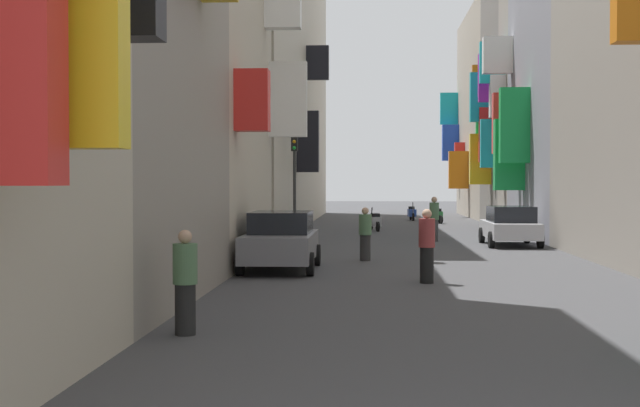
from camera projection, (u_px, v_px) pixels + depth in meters
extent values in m
plane|color=#424244|center=(408.00, 239.00, 34.54)|extent=(140.00, 140.00, 0.00)
cube|color=yellow|center=(49.00, 25.00, 7.28)|extent=(1.33, 0.37, 2.15)
cube|color=#BCB29E|center=(154.00, 55.00, 25.01)|extent=(6.00, 8.76, 12.27)
cube|color=white|center=(288.00, 99.00, 28.53)|extent=(1.29, 0.36, 2.54)
cube|color=red|center=(252.00, 101.00, 21.42)|extent=(0.87, 0.62, 1.56)
cube|color=#BCB29E|center=(256.00, 79.00, 47.40)|extent=(6.00, 34.78, 16.32)
cube|color=black|center=(308.00, 142.00, 39.26)|extent=(1.03, 0.56, 2.85)
cube|color=black|center=(318.00, 63.00, 44.89)|extent=(1.21, 0.41, 1.81)
cube|color=orange|center=(638.00, 1.00, 18.85)|extent=(1.10, 0.56, 1.85)
cube|color=gray|center=(599.00, 71.00, 35.26)|extent=(6.00, 9.65, 14.08)
cube|color=white|center=(497.00, 55.00, 39.01)|extent=(1.35, 0.57, 1.69)
cube|color=red|center=(505.00, 123.00, 37.47)|extent=(1.12, 0.50, 2.70)
cube|color=green|center=(514.00, 125.00, 34.76)|extent=(1.22, 0.50, 3.11)
cube|color=green|center=(509.00, 155.00, 35.97)|extent=(1.27, 0.62, 3.04)
cube|color=gray|center=(564.00, 51.00, 41.54)|extent=(6.00, 3.03, 17.71)
cube|color=#19B2BF|center=(492.00, 63.00, 41.08)|extent=(1.23, 0.36, 2.02)
cube|color=#19B2BF|center=(492.00, 143.00, 41.45)|extent=(1.14, 0.35, 2.39)
cube|color=white|center=(497.00, 96.00, 41.05)|extent=(0.75, 0.52, 2.05)
cube|color=purple|center=(490.00, 83.00, 41.97)|extent=(1.17, 0.36, 1.91)
cube|color=purple|center=(490.00, 75.00, 42.33)|extent=(1.12, 0.64, 2.14)
cube|color=slate|center=(543.00, 51.00, 46.58)|extent=(6.00, 7.12, 19.24)
cube|color=yellow|center=(480.00, 159.00, 45.92)|extent=(1.15, 0.53, 2.76)
cube|color=green|center=(483.00, 116.00, 46.24)|extent=(0.77, 0.35, 2.73)
cube|color=orange|center=(479.00, 78.00, 47.56)|extent=(0.83, 0.36, 1.41)
cube|color=#19B2BF|center=(482.00, 97.00, 44.66)|extent=(1.28, 0.48, 2.61)
cube|color=red|center=(487.00, 135.00, 44.52)|extent=(0.82, 0.39, 2.88)
cube|color=#9E9384|center=(512.00, 115.00, 57.01)|extent=(6.00, 13.64, 13.91)
cube|color=#19B2BF|center=(449.00, 109.00, 63.33)|extent=(1.32, 0.41, 2.38)
cube|color=blue|center=(450.00, 143.00, 62.66)|extent=(1.22, 0.62, 2.67)
cube|color=red|center=(460.00, 154.00, 58.77)|extent=(0.69, 0.61, 1.60)
cube|color=orange|center=(458.00, 170.00, 56.47)|extent=(1.31, 0.58, 2.51)
cube|color=#B7B7BC|center=(510.00, 230.00, 31.21)|extent=(1.73, 3.95, 0.59)
cube|color=black|center=(511.00, 214.00, 31.00)|extent=(1.52, 2.21, 0.58)
cylinder|color=black|center=(482.00, 235.00, 32.57)|extent=(0.18, 0.60, 0.60)
cylinder|color=black|center=(527.00, 235.00, 32.47)|extent=(0.18, 0.60, 0.60)
cylinder|color=black|center=(491.00, 240.00, 29.97)|extent=(0.18, 0.60, 0.60)
cylinder|color=black|center=(540.00, 240.00, 29.87)|extent=(0.18, 0.60, 0.60)
cube|color=slate|center=(281.00, 246.00, 22.42)|extent=(1.78, 4.06, 0.69)
cube|color=black|center=(281.00, 222.00, 22.61)|extent=(1.56, 2.27, 0.57)
cylinder|color=black|center=(310.00, 264.00, 21.04)|extent=(0.18, 0.60, 0.60)
cylinder|color=black|center=(240.00, 264.00, 21.15)|extent=(0.18, 0.60, 0.60)
cylinder|color=black|center=(317.00, 255.00, 23.71)|extent=(0.18, 0.60, 0.60)
cylinder|color=black|center=(255.00, 255.00, 23.82)|extent=(0.18, 0.60, 0.60)
cube|color=#ADADB2|center=(374.00, 221.00, 40.73)|extent=(0.69, 1.19, 0.45)
cube|color=black|center=(375.00, 215.00, 40.52)|extent=(0.44, 0.62, 0.16)
cylinder|color=#4C4C51|center=(372.00, 214.00, 41.27)|extent=(0.12, 0.28, 0.68)
cylinder|color=black|center=(371.00, 225.00, 41.43)|extent=(0.21, 0.49, 0.48)
cylinder|color=black|center=(378.00, 227.00, 40.05)|extent=(0.21, 0.49, 0.48)
cube|color=#2D4CAD|center=(412.00, 213.00, 51.85)|extent=(0.51, 1.18, 0.45)
cube|color=black|center=(412.00, 208.00, 52.06)|extent=(0.35, 0.58, 0.16)
cylinder|color=#4C4C51|center=(413.00, 208.00, 51.26)|extent=(0.08, 0.28, 0.68)
cylinder|color=black|center=(413.00, 217.00, 51.13)|extent=(0.13, 0.49, 0.48)
cylinder|color=black|center=(411.00, 216.00, 52.58)|extent=(0.13, 0.49, 0.48)
cube|color=#287F3D|center=(435.00, 215.00, 48.26)|extent=(0.82, 1.21, 0.45)
cube|color=black|center=(437.00, 210.00, 48.05)|extent=(0.50, 0.64, 0.16)
cylinder|color=#4C4C51|center=(431.00, 209.00, 48.79)|extent=(0.16, 0.28, 0.68)
cylinder|color=black|center=(430.00, 219.00, 48.94)|extent=(0.27, 0.48, 0.48)
cylinder|color=black|center=(441.00, 220.00, 47.59)|extent=(0.27, 0.48, 0.48)
cylinder|color=#2C2C2C|center=(365.00, 248.00, 25.18)|extent=(0.45, 0.45, 0.78)
cylinder|color=#4C724C|center=(365.00, 225.00, 25.16)|extent=(0.53, 0.53, 0.62)
sphere|color=tan|center=(365.00, 211.00, 25.15)|extent=(0.21, 0.21, 0.21)
cylinder|color=#3C3C3C|center=(434.00, 231.00, 33.42)|extent=(0.41, 0.41, 0.86)
cylinder|color=#4C724C|center=(434.00, 211.00, 33.40)|extent=(0.49, 0.49, 0.68)
sphere|color=tan|center=(434.00, 200.00, 33.39)|extent=(0.23, 0.23, 0.23)
cylinder|color=black|center=(427.00, 265.00, 19.57)|extent=(0.45, 0.45, 0.84)
cylinder|color=maroon|center=(427.00, 233.00, 19.55)|extent=(0.53, 0.53, 0.66)
sphere|color=tan|center=(427.00, 214.00, 19.54)|extent=(0.23, 0.23, 0.23)
cylinder|color=black|center=(185.00, 309.00, 12.93)|extent=(0.42, 0.42, 0.79)
cylinder|color=#4C724C|center=(185.00, 264.00, 12.92)|extent=(0.49, 0.49, 0.62)
sphere|color=tan|center=(185.00, 237.00, 12.91)|extent=(0.21, 0.21, 0.21)
cylinder|color=#2D2D2D|center=(295.00, 196.00, 33.76)|extent=(0.12, 0.12, 3.60)
cube|color=black|center=(295.00, 142.00, 33.71)|extent=(0.26, 0.26, 0.75)
sphere|color=red|center=(294.00, 135.00, 33.56)|extent=(0.14, 0.14, 0.14)
sphere|color=orange|center=(294.00, 142.00, 33.57)|extent=(0.14, 0.14, 0.14)
sphere|color=green|center=(294.00, 148.00, 33.57)|extent=(0.14, 0.14, 0.14)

